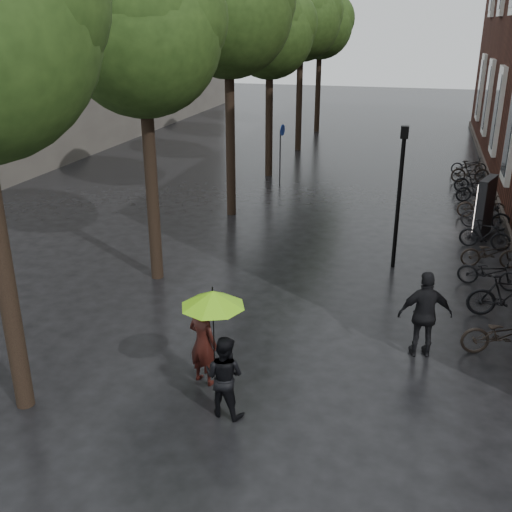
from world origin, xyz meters
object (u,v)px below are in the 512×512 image
(person_burgundy, at_px, (203,343))
(ad_lightbox, at_px, (485,207))
(person_black, at_px, (224,376))
(parked_bicycles, at_px, (483,221))
(lamp_post, at_px, (400,184))
(pedestrian_walking, at_px, (425,315))

(person_burgundy, distance_m, ad_lightbox, 11.83)
(person_black, distance_m, parked_bicycles, 12.39)
(person_burgundy, distance_m, lamp_post, 7.73)
(person_burgundy, relative_size, ad_lightbox, 0.88)
(person_black, relative_size, pedestrian_walking, 0.82)
(lamp_post, bearing_deg, pedestrian_walking, -79.75)
(person_black, height_order, ad_lightbox, ad_lightbox)
(parked_bicycles, bearing_deg, pedestrian_walking, -101.97)
(lamp_post, bearing_deg, person_black, -107.59)
(lamp_post, bearing_deg, person_burgundy, -114.61)
(lamp_post, bearing_deg, ad_lightbox, 53.14)
(ad_lightbox, bearing_deg, parked_bicycles, 95.70)
(pedestrian_walking, distance_m, lamp_post, 5.04)
(person_black, distance_m, lamp_post, 8.28)
(parked_bicycles, distance_m, lamp_post, 4.83)
(parked_bicycles, bearing_deg, ad_lightbox, -103.69)
(person_black, height_order, parked_bicycles, person_black)
(pedestrian_walking, relative_size, ad_lightbox, 0.97)
(person_black, xyz_separation_m, ad_lightbox, (5.05, 11.19, 0.20))
(person_burgundy, bearing_deg, lamp_post, -95.35)
(person_burgundy, xyz_separation_m, parked_bicycles, (5.77, 10.45, -0.39))
(person_burgundy, bearing_deg, ad_lightbox, -99.79)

